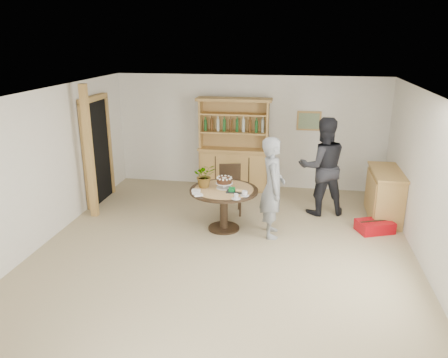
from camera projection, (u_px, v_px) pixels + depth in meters
ground at (222, 256)px, 6.87m from camera, size 7.00×7.00×0.00m
room_shell at (222, 149)px, 6.33m from camera, size 6.04×7.04×2.52m
doorway at (97, 149)px, 8.87m from camera, size 0.13×1.10×2.18m
pine_post at (89, 153)px, 8.03m from camera, size 0.12×0.12×2.50m
hutch at (234, 159)px, 9.74m from camera, size 1.62×0.54×2.04m
sideboard at (385, 195)px, 8.16m from camera, size 0.54×1.26×0.94m
dining_table at (224, 197)px, 7.65m from camera, size 1.20×1.20×0.76m
dining_chair at (230, 186)px, 8.45m from camera, size 0.50×0.50×0.95m
birthday_cake at (224, 181)px, 7.61m from camera, size 0.30×0.30×0.20m
flower_vase at (205, 176)px, 7.64m from camera, size 0.47×0.44×0.42m
gift_tray at (235, 191)px, 7.45m from camera, size 0.30×0.20×0.08m
coffee_cup_a at (245, 194)px, 7.27m from camera, size 0.15×0.15×0.09m
coffee_cup_b at (236, 197)px, 7.13m from camera, size 0.15×0.15×0.08m
napkins at (197, 193)px, 7.37m from camera, size 0.24×0.33×0.03m
teen_boy at (273, 188)px, 7.34m from camera, size 0.50×0.68×1.74m
adult_person at (322, 166)px, 8.27m from camera, size 1.07×0.92×1.89m
red_suitcase at (375, 226)px, 7.70m from camera, size 0.71×0.60×0.21m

